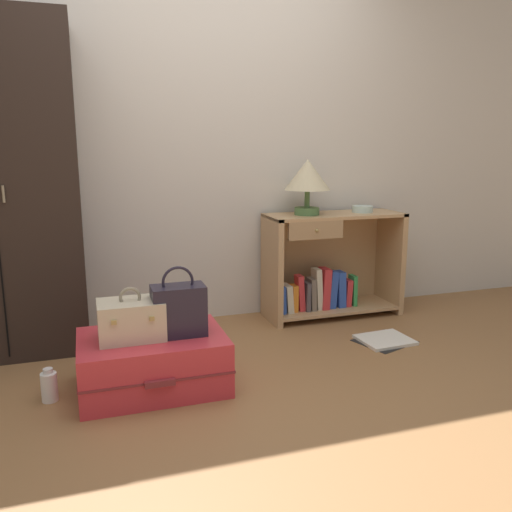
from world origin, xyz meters
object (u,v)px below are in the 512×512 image
object	(u,v)px
bookshelf	(328,268)
suitcase_large	(153,362)
handbag	(179,310)
bottle	(49,386)
table_lamp	(308,177)
bowl	(362,209)
train_case	(131,320)
open_book_on_floor	(385,340)

from	to	relation	value
bookshelf	suitcase_large	distance (m)	1.60
handbag	bottle	xyz separation A→B (m)	(-0.63, 0.04, -0.33)
bookshelf	bottle	world-z (taller)	bookshelf
table_lamp	bottle	bearing A→B (deg)	-154.93
bowl	suitcase_large	distance (m)	1.90
table_lamp	suitcase_large	distance (m)	1.66
bowl	bottle	bearing A→B (deg)	-159.53
table_lamp	suitcase_large	bearing A→B (deg)	-146.00
bookshelf	handbag	xyz separation A→B (m)	(-1.22, -0.84, 0.06)
suitcase_large	train_case	bearing A→B (deg)	-176.36
table_lamp	bowl	distance (m)	0.49
bottle	open_book_on_floor	distance (m)	1.97
bookshelf	train_case	bearing A→B (deg)	-150.71
bookshelf	suitcase_large	xyz separation A→B (m)	(-1.36, -0.81, -0.21)
bookshelf	bottle	size ratio (longest dim) A/B	5.88
suitcase_large	table_lamp	bearing A→B (deg)	34.00
bottle	open_book_on_floor	xyz separation A→B (m)	(1.96, 0.19, -0.07)
table_lamp	open_book_on_floor	bearing A→B (deg)	-64.05
bottle	table_lamp	bearing A→B (deg)	25.07
bookshelf	open_book_on_floor	size ratio (longest dim) A/B	2.42
bowl	bottle	distance (m)	2.35
suitcase_large	handbag	world-z (taller)	handbag
suitcase_large	train_case	world-z (taller)	train_case
bookshelf	suitcase_large	world-z (taller)	bookshelf
suitcase_large	train_case	xyz separation A→B (m)	(-0.10, -0.01, 0.24)
bottle	open_book_on_floor	size ratio (longest dim) A/B	0.41
bookshelf	handbag	size ratio (longest dim) A/B	2.76
bookshelf	train_case	size ratio (longest dim) A/B	3.08
bowl	train_case	xyz separation A→B (m)	(-1.71, -0.80, -0.39)
bookshelf	train_case	xyz separation A→B (m)	(-1.45, -0.82, 0.03)
handbag	suitcase_large	bearing A→B (deg)	168.86
bowl	handbag	xyz separation A→B (m)	(-1.48, -0.82, -0.35)
train_case	handbag	world-z (taller)	handbag
suitcase_large	bowl	bearing A→B (deg)	26.36
train_case	bowl	bearing A→B (deg)	25.22
bottle	bookshelf	bearing A→B (deg)	23.30
table_lamp	train_case	xyz separation A→B (m)	(-1.27, -0.80, -0.62)
bowl	open_book_on_floor	xyz separation A→B (m)	(-0.14, -0.60, -0.75)
bookshelf	table_lamp	size ratio (longest dim) A/B	2.58
bookshelf	table_lamp	xyz separation A→B (m)	(-0.18, -0.02, 0.65)
handbag	bottle	bearing A→B (deg)	176.51
train_case	open_book_on_floor	bearing A→B (deg)	7.42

